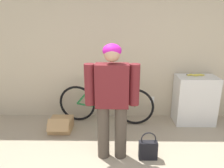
{
  "coord_description": "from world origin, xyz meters",
  "views": [
    {
      "loc": [
        -0.19,
        -1.48,
        1.9
      ],
      "look_at": [
        -0.22,
        1.2,
        1.08
      ],
      "focal_mm": 35.0,
      "sensor_mm": 36.0,
      "label": 1
    }
  ],
  "objects": [
    {
      "name": "banana",
      "position": [
        1.26,
        2.33,
        0.9
      ],
      "size": [
        0.33,
        0.09,
        0.04
      ],
      "color": "#EAD64C",
      "rests_on": "side_shelf"
    },
    {
      "name": "wall_back",
      "position": [
        0.0,
        2.56,
        1.3
      ],
      "size": [
        8.0,
        0.07,
        2.6
      ],
      "color": "beige",
      "rests_on": "ground_plane"
    },
    {
      "name": "bicycle",
      "position": [
        -0.36,
        2.25,
        0.37
      ],
      "size": [
        1.76,
        0.46,
        0.76
      ],
      "rotation": [
        0.0,
        0.0,
        -0.13
      ],
      "color": "black",
      "rests_on": "ground_plane"
    },
    {
      "name": "handbag",
      "position": [
        0.28,
        1.14,
        0.15
      ],
      "size": [
        0.26,
        0.11,
        0.41
      ],
      "color": "black",
      "rests_on": "ground_plane"
    },
    {
      "name": "side_shelf",
      "position": [
        1.29,
        2.28,
        0.44
      ],
      "size": [
        0.71,
        0.45,
        0.88
      ],
      "color": "white",
      "rests_on": "ground_plane"
    },
    {
      "name": "person",
      "position": [
        -0.22,
        1.2,
        0.9
      ],
      "size": [
        0.71,
        0.23,
        1.59
      ],
      "rotation": [
        0.0,
        0.0,
        -0.02
      ],
      "color": "#4C4238",
      "rests_on": "ground_plane"
    },
    {
      "name": "cardboard_box",
      "position": [
        -1.13,
        1.94,
        0.1
      ],
      "size": [
        0.38,
        0.47,
        0.27
      ],
      "color": "tan",
      "rests_on": "ground_plane"
    }
  ]
}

